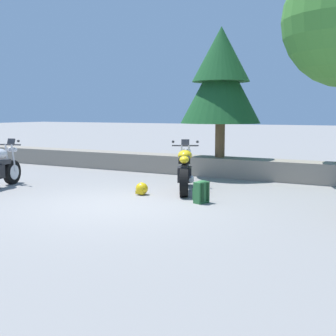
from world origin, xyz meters
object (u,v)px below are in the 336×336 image
object	(u,v)px
motorcycle_yellow_centre	(185,171)
rider_backpack	(201,191)
pine_tree_far_left	(221,77)
rider_helmet	(142,189)

from	to	relation	value
motorcycle_yellow_centre	rider_backpack	world-z (taller)	motorcycle_yellow_centre
rider_backpack	pine_tree_far_left	distance (m)	4.75
rider_helmet	pine_tree_far_left	world-z (taller)	pine_tree_far_left
rider_backpack	rider_helmet	xyz separation A→B (m)	(-1.55, 0.19, -0.11)
pine_tree_far_left	motorcycle_yellow_centre	bearing A→B (deg)	-85.84
rider_backpack	pine_tree_far_left	world-z (taller)	pine_tree_far_left
pine_tree_far_left	rider_helmet	bearing A→B (deg)	-96.91
motorcycle_yellow_centre	rider_helmet	bearing A→B (deg)	-125.01
motorcycle_yellow_centre	pine_tree_far_left	xyz separation A→B (m)	(-0.20, 2.71, 2.35)
pine_tree_far_left	rider_backpack	bearing A→B (deg)	-73.76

